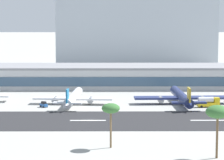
# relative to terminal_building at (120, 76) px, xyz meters

# --- Properties ---
(ground_plane) EXTENTS (1400.00, 1400.00, 0.00)m
(ground_plane) POSITION_rel_terminal_building_xyz_m (-12.07, -80.87, -5.20)
(ground_plane) COLOR #9E9E99
(runway_strip) EXTENTS (800.00, 33.32, 0.08)m
(runway_strip) POSITION_rel_terminal_building_xyz_m (-12.07, -82.03, -5.16)
(runway_strip) COLOR #262628
(runway_strip) RESTS_ON ground_plane
(runway_centreline_dash_4) EXTENTS (12.00, 1.20, 0.01)m
(runway_centreline_dash_4) POSITION_rel_terminal_building_xyz_m (-12.54, -82.03, -5.11)
(runway_centreline_dash_4) COLOR white
(runway_centreline_dash_4) RESTS_ON runway_strip
(runway_centreline_dash_5) EXTENTS (12.00, 1.20, 0.01)m
(runway_centreline_dash_5) POSITION_rel_terminal_building_xyz_m (27.95, -82.03, -5.11)
(runway_centreline_dash_5) COLOR white
(runway_centreline_dash_5) RESTS_ON runway_strip
(terminal_building) EXTENTS (185.55, 26.73, 10.39)m
(terminal_building) POSITION_rel_terminal_building_xyz_m (0.00, 0.00, 0.00)
(terminal_building) COLOR #B7BABC
(terminal_building) RESTS_ON ground_plane
(distant_hotel_block) EXTENTS (104.69, 26.08, 47.56)m
(distant_hotel_block) POSITION_rel_terminal_building_xyz_m (12.59, 107.79, 18.58)
(distant_hotel_block) COLOR #A8B2BC
(distant_hotel_block) RESTS_ON ground_plane
(airliner_blue_tail_gate_1) EXTENTS (31.50, 38.71, 8.08)m
(airliner_blue_tail_gate_1) POSITION_rel_terminal_building_xyz_m (-19.69, -49.85, -2.62)
(airliner_blue_tail_gate_1) COLOR silver
(airliner_blue_tail_gate_1) RESTS_ON ground_plane
(airliner_gold_tail_gate_2) EXTENTS (37.67, 41.29, 8.61)m
(airliner_gold_tail_gate_2) POSITION_rel_terminal_building_xyz_m (23.26, -49.35, -2.46)
(airliner_gold_tail_gate_2) COLOR navy
(airliner_gold_tail_gate_2) RESTS_ON ground_plane
(service_fuel_truck_0) EXTENTS (8.74, 3.63, 3.95)m
(service_fuel_truck_0) POSITION_rel_terminal_building_xyz_m (32.48, -56.10, -3.17)
(service_fuel_truck_0) COLOR gold
(service_fuel_truck_0) RESTS_ON ground_plane
(service_baggage_tug_1) EXTENTS (3.30, 3.47, 2.20)m
(service_baggage_tug_1) POSITION_rel_terminal_building_xyz_m (-30.38, -55.83, -4.15)
(service_baggage_tug_1) COLOR #23569E
(service_baggage_tug_1) RESTS_ON ground_plane
(palm_tree_0) EXTENTS (6.05, 6.05, 13.52)m
(palm_tree_0) POSITION_rel_terminal_building_xyz_m (21.72, -130.13, 6.46)
(palm_tree_0) COLOR brown
(palm_tree_0) RESTS_ON ground_plane
(palm_tree_3) EXTENTS (4.91, 4.91, 12.18)m
(palm_tree_3) POSITION_rel_terminal_building_xyz_m (-4.97, -119.24, 5.38)
(palm_tree_3) COLOR brown
(palm_tree_3) RESTS_ON ground_plane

